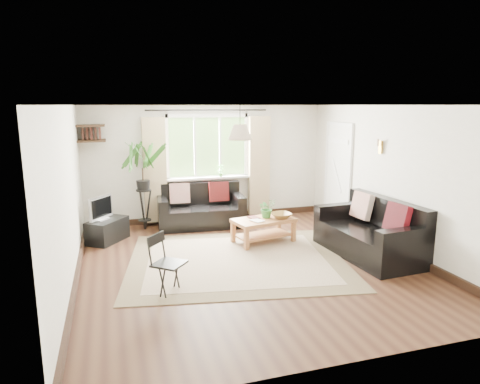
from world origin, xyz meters
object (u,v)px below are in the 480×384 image
object	(u,v)px
palm_stand	(143,186)
folding_chair	(169,265)
sofa_right	(368,229)
coffee_table	(263,231)
sofa_back	(201,207)
tv_stand	(107,230)

from	to	relation	value
palm_stand	folding_chair	bearing A→B (deg)	-88.66
sofa_right	coffee_table	size ratio (longest dim) A/B	1.74
sofa_back	coffee_table	distance (m)	1.61
palm_stand	coffee_table	bearing A→B (deg)	-36.61
sofa_back	palm_stand	xyz separation A→B (m)	(-1.10, 0.09, 0.46)
tv_stand	palm_stand	size ratio (longest dim) A/B	0.44
tv_stand	folding_chair	world-z (taller)	folding_chair
tv_stand	coffee_table	bearing A→B (deg)	-71.31
coffee_table	folding_chair	size ratio (longest dim) A/B	1.37
sofa_back	sofa_right	world-z (taller)	sofa_right
sofa_back	palm_stand	bearing A→B (deg)	179.10
sofa_right	coffee_table	xyz separation A→B (m)	(-1.39, 1.11, -0.22)
sofa_right	folding_chair	distance (m)	3.30
coffee_table	folding_chair	world-z (taller)	folding_chair
sofa_right	coffee_table	world-z (taller)	sofa_right
sofa_right	palm_stand	distance (m)	4.23
sofa_right	folding_chair	xyz separation A→B (m)	(-3.26, -0.51, -0.05)
sofa_right	tv_stand	distance (m)	4.51
palm_stand	folding_chair	world-z (taller)	palm_stand
sofa_right	tv_stand	bearing A→B (deg)	-119.96
tv_stand	palm_stand	world-z (taller)	palm_stand
sofa_right	coffee_table	bearing A→B (deg)	-132.54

